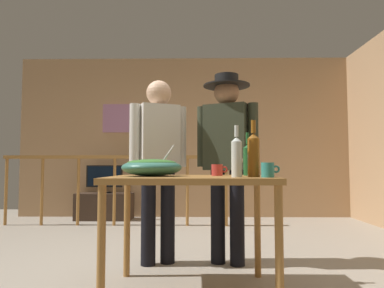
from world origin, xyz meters
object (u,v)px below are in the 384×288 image
(salad_bowl, at_px, (152,167))
(person_standing_right, at_px, (227,149))
(wine_glass, at_px, (237,161))
(mug_red, at_px, (217,170))
(wine_bottle_clear, at_px, (237,156))
(wine_bottle_green, at_px, (248,159))
(flat_screen_tv, at_px, (105,177))
(wine_bottle_amber, at_px, (254,154))
(framed_picture, at_px, (119,118))
(stair_railing, at_px, (148,179))
(person_standing_left, at_px, (158,155))
(serving_table, at_px, (191,189))
(mug_teal, at_px, (268,170))
(tv_console, at_px, (105,206))

(salad_bowl, relative_size, person_standing_right, 0.25)
(wine_glass, xyz_separation_m, mug_red, (-0.13, 0.10, -0.06))
(wine_bottle_clear, xyz_separation_m, wine_bottle_green, (0.12, 0.38, -0.01))
(wine_bottle_clear, bearing_deg, flat_screen_tv, 117.30)
(wine_bottle_clear, bearing_deg, wine_bottle_amber, 18.84)
(salad_bowl, relative_size, wine_bottle_amber, 1.14)
(framed_picture, relative_size, wine_bottle_clear, 1.68)
(wine_bottle_green, xyz_separation_m, person_standing_right, (-0.11, 0.52, 0.10))
(framed_picture, height_order, wine_bottle_amber, framed_picture)
(framed_picture, height_order, wine_bottle_clear, framed_picture)
(stair_railing, height_order, person_standing_left, person_standing_left)
(serving_table, bearing_deg, wine_glass, 5.64)
(serving_table, distance_m, wine_bottle_green, 0.51)
(salad_bowl, height_order, wine_bottle_amber, wine_bottle_amber)
(flat_screen_tv, xyz_separation_m, mug_red, (1.67, -3.12, 0.15))
(wine_bottle_clear, bearing_deg, wine_glass, 82.64)
(mug_teal, bearing_deg, mug_red, 129.77)
(flat_screen_tv, distance_m, person_standing_left, 2.80)
(flat_screen_tv, height_order, person_standing_left, person_standing_left)
(wine_bottle_clear, distance_m, wine_bottle_amber, 0.12)
(wine_bottle_amber, bearing_deg, person_standing_right, 96.87)
(stair_railing, distance_m, wine_bottle_amber, 3.09)
(stair_railing, bearing_deg, wine_bottle_green, -66.10)
(person_standing_right, bearing_deg, wine_bottle_amber, 120.23)
(framed_picture, height_order, salad_bowl, framed_picture)
(stair_railing, relative_size, tv_console, 3.68)
(mug_red, bearing_deg, stair_railing, 108.89)
(serving_table, distance_m, person_standing_left, 0.83)
(wine_bottle_green, distance_m, person_standing_right, 0.54)
(tv_console, xyz_separation_m, wine_bottle_amber, (1.89, -3.43, 0.74))
(salad_bowl, distance_m, wine_glass, 0.61)
(wine_glass, relative_size, person_standing_right, 0.09)
(framed_picture, relative_size, person_standing_right, 0.33)
(stair_railing, distance_m, wine_glass, 2.89)
(framed_picture, distance_m, wine_bottle_amber, 4.17)
(serving_table, bearing_deg, mug_teal, -24.81)
(flat_screen_tv, xyz_separation_m, person_standing_left, (1.17, -2.53, 0.28))
(person_standing_right, bearing_deg, mug_red, 101.92)
(flat_screen_tv, bearing_deg, wine_bottle_clear, -62.70)
(stair_railing, xyz_separation_m, wine_bottle_green, (1.12, -2.52, 0.25))
(salad_bowl, bearing_deg, wine_bottle_clear, -20.78)
(person_standing_left, bearing_deg, salad_bowl, 69.17)
(mug_red, bearing_deg, wine_glass, -36.81)
(flat_screen_tv, height_order, wine_bottle_green, wine_bottle_green)
(salad_bowl, height_order, mug_red, salad_bowl)
(serving_table, bearing_deg, mug_red, 34.79)
(wine_bottle_green, bearing_deg, salad_bowl, -166.98)
(stair_railing, height_order, mug_red, stair_railing)
(flat_screen_tv, height_order, salad_bowl, salad_bowl)
(tv_console, distance_m, wine_bottle_clear, 3.96)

